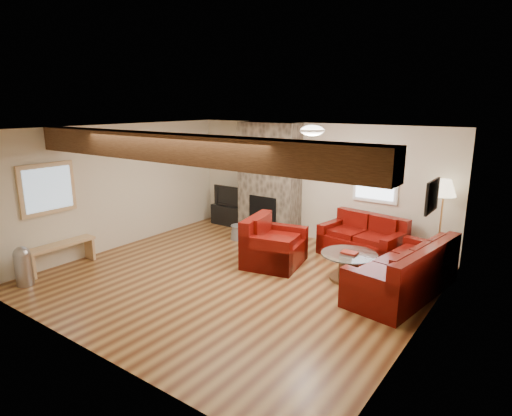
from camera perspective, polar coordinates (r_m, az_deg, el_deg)
The scene contains 18 objects.
room at distance 6.99m, azimuth -2.86°, elevation 0.15°, with size 8.00×8.00×8.00m.
oak_beam at distance 5.90m, azimuth -10.63°, elevation 7.86°, with size 6.00×0.36×0.38m, color #331E0F.
chimney_breast at distance 9.55m, azimuth 1.76°, elevation 3.67°, with size 1.40×0.67×2.50m.
back_window at distance 8.63m, azimuth 15.70°, elevation 4.30°, with size 0.90×0.08×1.10m, color white, non-canonical shape.
hatch_window at distance 8.27m, azimuth -26.03°, elevation 2.31°, with size 0.08×1.00×0.90m, color tan, non-canonical shape.
ceiling_dome at distance 7.07m, azimuth 7.49°, elevation 9.97°, with size 0.40×0.40×0.18m, color #F1E4CD, non-canonical shape.
artwork_back at distance 9.08m, azimuth 8.62°, elevation 6.07°, with size 0.42×0.06×0.52m, color black, non-canonical shape.
artwork_right at distance 5.87m, azimuth 22.36°, elevation 1.48°, with size 0.06×0.55×0.42m, color black, non-canonical shape.
sofa_three at distance 7.05m, azimuth 19.03°, elevation -7.58°, with size 2.17×0.91×0.84m, color #480A05, non-canonical shape.
loveseat at distance 8.46m, azimuth 13.97°, elevation -3.77°, with size 1.52×0.87×0.81m, color #480A05, non-canonical shape.
armchair_red at distance 7.84m, azimuth 2.49°, elevation -4.47°, with size 1.09×0.95×0.88m, color #480A05, non-canonical shape.
coffee_table at distance 7.41m, azimuth 12.24°, elevation -7.62°, with size 0.94×0.94×0.49m.
tv_cabinet at distance 10.45m, azimuth -3.37°, elevation -0.95°, with size 0.96×0.39×0.48m, color black.
television at distance 10.34m, azimuth -3.41°, elevation 1.65°, with size 0.85×0.11×0.49m, color black.
floor_lamp at distance 8.11m, azimuth 23.75°, elevation 1.87°, with size 0.42×0.42×1.62m.
pine_bench at distance 8.48m, azimuth -24.47°, elevation -5.81°, with size 0.29×1.23×0.46m, color tan, non-canonical shape.
pedal_bin at distance 7.95m, azimuth -28.61°, elevation -6.79°, with size 0.26×0.26×0.66m, color #9F9FA4, non-canonical shape.
coal_bucket at distance 9.36m, azimuth -2.38°, elevation -3.21°, with size 0.35×0.35×0.33m, color gray, non-canonical shape.
Camera 1 is at (4.24, -5.31, 2.90)m, focal length 30.00 mm.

